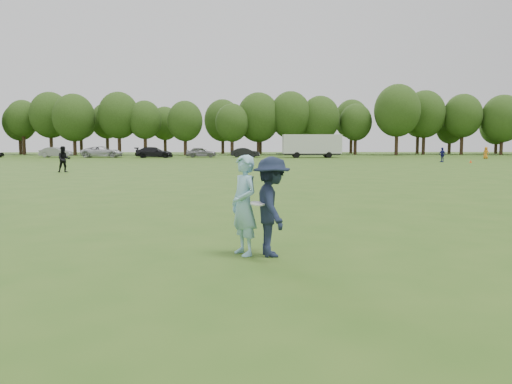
% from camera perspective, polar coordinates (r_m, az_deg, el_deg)
% --- Properties ---
extents(ground, '(200.00, 200.00, 0.00)m').
position_cam_1_polar(ground, '(10.15, 0.63, -6.37)').
color(ground, '#305518').
rests_on(ground, ground).
extents(thrower, '(0.73, 0.82, 1.89)m').
position_cam_1_polar(thrower, '(9.37, -1.37, -1.53)').
color(thrower, '#8FC9DE').
rests_on(thrower, ground).
extents(defender, '(0.85, 1.29, 1.86)m').
position_cam_1_polar(defender, '(9.28, 1.80, -1.68)').
color(defender, '#182136').
rests_on(defender, ground).
extents(player_far_a, '(1.11, 1.02, 1.85)m').
position_cam_1_polar(player_far_a, '(37.89, -21.11, 3.51)').
color(player_far_a, black).
rests_on(player_far_a, ground).
extents(player_far_b, '(0.70, 1.00, 1.58)m').
position_cam_1_polar(player_far_b, '(57.50, 20.50, 4.01)').
color(player_far_b, navy).
rests_on(player_far_b, ground).
extents(player_far_c, '(0.87, 0.89, 1.55)m').
position_cam_1_polar(player_far_c, '(70.96, 24.79, 4.09)').
color(player_far_c, orange).
rests_on(player_far_c, ground).
extents(car_b, '(4.43, 1.74, 1.44)m').
position_cam_1_polar(car_b, '(75.83, -21.90, 4.23)').
color(car_b, gray).
rests_on(car_b, ground).
extents(car_c, '(5.77, 2.84, 1.57)m').
position_cam_1_polar(car_c, '(73.17, -17.15, 4.40)').
color(car_c, silver).
rests_on(car_c, ground).
extents(car_d, '(5.11, 2.09, 1.48)m').
position_cam_1_polar(car_d, '(70.23, -11.57, 4.46)').
color(car_d, black).
rests_on(car_d, ground).
extents(car_e, '(4.28, 1.75, 1.45)m').
position_cam_1_polar(car_e, '(70.67, -6.29, 4.53)').
color(car_e, gray).
rests_on(car_e, ground).
extents(car_f, '(4.16, 1.82, 1.33)m').
position_cam_1_polar(car_f, '(70.88, -1.21, 4.52)').
color(car_f, black).
rests_on(car_f, ground).
extents(field_cone, '(0.28, 0.28, 0.30)m').
position_cam_1_polar(field_cone, '(56.58, 23.33, 3.24)').
color(field_cone, '#FB450D').
rests_on(field_cone, ground).
extents(disc_in_play, '(0.29, 0.30, 0.08)m').
position_cam_1_polar(disc_in_play, '(9.08, 0.16, -1.33)').
color(disc_in_play, white).
rests_on(disc_in_play, ground).
extents(cargo_trailer, '(9.00, 2.75, 3.20)m').
position_cam_1_polar(cargo_trailer, '(69.68, 6.38, 5.38)').
color(cargo_trailer, silver).
rests_on(cargo_trailer, ground).
extents(treeline, '(130.35, 18.39, 11.74)m').
position_cam_1_polar(treeline, '(86.97, 0.22, 8.43)').
color(treeline, '#332114').
rests_on(treeline, ground).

